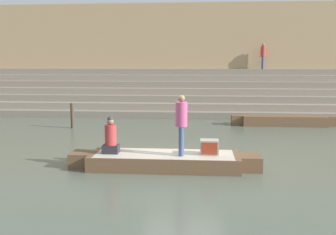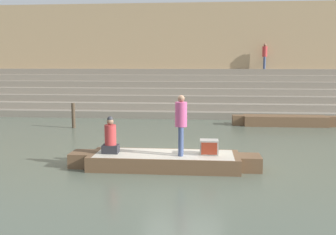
{
  "view_description": "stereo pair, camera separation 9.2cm",
  "coord_description": "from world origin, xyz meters",
  "px_view_note": "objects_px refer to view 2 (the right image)",
  "views": [
    {
      "loc": [
        0.54,
        -11.92,
        3.06
      ],
      "look_at": [
        -0.51,
        0.42,
        1.33
      ],
      "focal_mm": 42.0,
      "sensor_mm": 36.0,
      "label": 1
    },
    {
      "loc": [
        0.63,
        -11.91,
        3.06
      ],
      "look_at": [
        -0.51,
        0.42,
        1.33
      ],
      "focal_mm": 42.0,
      "sensor_mm": 36.0,
      "label": 2
    }
  ],
  "objects_px": {
    "person_rowing": "(110,138)",
    "tv_set": "(209,147)",
    "person_standing": "(181,121)",
    "mooring_post": "(73,116)",
    "moored_boat_shore": "(285,120)",
    "rowboat_main": "(164,160)",
    "person_on_steps": "(265,54)"
  },
  "relations": [
    {
      "from": "rowboat_main",
      "to": "person_rowing",
      "type": "bearing_deg",
      "value": 178.97
    },
    {
      "from": "rowboat_main",
      "to": "tv_set",
      "type": "xyz_separation_m",
      "value": [
        1.3,
        0.04,
        0.41
      ]
    },
    {
      "from": "person_standing",
      "to": "mooring_post",
      "type": "height_order",
      "value": "person_standing"
    },
    {
      "from": "person_rowing",
      "to": "mooring_post",
      "type": "distance_m",
      "value": 7.54
    },
    {
      "from": "rowboat_main",
      "to": "person_on_steps",
      "type": "bearing_deg",
      "value": 68.78
    },
    {
      "from": "rowboat_main",
      "to": "person_on_steps",
      "type": "relative_size",
      "value": 3.4
    },
    {
      "from": "rowboat_main",
      "to": "person_on_steps",
      "type": "height_order",
      "value": "person_on_steps"
    },
    {
      "from": "moored_boat_shore",
      "to": "mooring_post",
      "type": "height_order",
      "value": "mooring_post"
    },
    {
      "from": "tv_set",
      "to": "person_on_steps",
      "type": "relative_size",
      "value": 0.32
    },
    {
      "from": "person_rowing",
      "to": "tv_set",
      "type": "bearing_deg",
      "value": -8.96
    },
    {
      "from": "person_standing",
      "to": "mooring_post",
      "type": "bearing_deg",
      "value": 126.84
    },
    {
      "from": "rowboat_main",
      "to": "person_standing",
      "type": "height_order",
      "value": "person_standing"
    },
    {
      "from": "rowboat_main",
      "to": "tv_set",
      "type": "bearing_deg",
      "value": -0.97
    },
    {
      "from": "person_rowing",
      "to": "person_on_steps",
      "type": "relative_size",
      "value": 0.67
    },
    {
      "from": "mooring_post",
      "to": "tv_set",
      "type": "bearing_deg",
      "value": -46.58
    },
    {
      "from": "moored_boat_shore",
      "to": "person_on_steps",
      "type": "height_order",
      "value": "person_on_steps"
    },
    {
      "from": "person_rowing",
      "to": "tv_set",
      "type": "distance_m",
      "value": 2.89
    },
    {
      "from": "moored_boat_shore",
      "to": "person_on_steps",
      "type": "xyz_separation_m",
      "value": [
        -0.1,
        6.61,
        3.34
      ]
    },
    {
      "from": "tv_set",
      "to": "person_on_steps",
      "type": "xyz_separation_m",
      "value": [
        3.69,
        14.89,
        2.95
      ]
    },
    {
      "from": "mooring_post",
      "to": "person_on_steps",
      "type": "xyz_separation_m",
      "value": [
        9.97,
        8.25,
        3.0
      ]
    },
    {
      "from": "person_rowing",
      "to": "mooring_post",
      "type": "xyz_separation_m",
      "value": [
        -3.4,
        6.73,
        -0.27
      ]
    },
    {
      "from": "tv_set",
      "to": "moored_boat_shore",
      "type": "bearing_deg",
      "value": 62.36
    },
    {
      "from": "moored_boat_shore",
      "to": "person_on_steps",
      "type": "bearing_deg",
      "value": 94.72
    },
    {
      "from": "person_standing",
      "to": "mooring_post",
      "type": "xyz_separation_m",
      "value": [
        -5.48,
        6.83,
        -0.84
      ]
    },
    {
      "from": "person_standing",
      "to": "mooring_post",
      "type": "relative_size",
      "value": 1.47
    },
    {
      "from": "person_standing",
      "to": "person_on_steps",
      "type": "xyz_separation_m",
      "value": [
        4.5,
        15.08,
        2.17
      ]
    },
    {
      "from": "person_on_steps",
      "to": "person_standing",
      "type": "bearing_deg",
      "value": -142.5
    },
    {
      "from": "person_on_steps",
      "to": "mooring_post",
      "type": "bearing_deg",
      "value": -176.3
    },
    {
      "from": "person_rowing",
      "to": "moored_boat_shore",
      "type": "distance_m",
      "value": 10.72
    },
    {
      "from": "rowboat_main",
      "to": "moored_boat_shore",
      "type": "xyz_separation_m",
      "value": [
        5.09,
        8.32,
        0.03
      ]
    },
    {
      "from": "person_rowing",
      "to": "person_on_steps",
      "type": "height_order",
      "value": "person_on_steps"
    },
    {
      "from": "person_standing",
      "to": "moored_boat_shore",
      "type": "bearing_deg",
      "value": 59.59
    }
  ]
}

